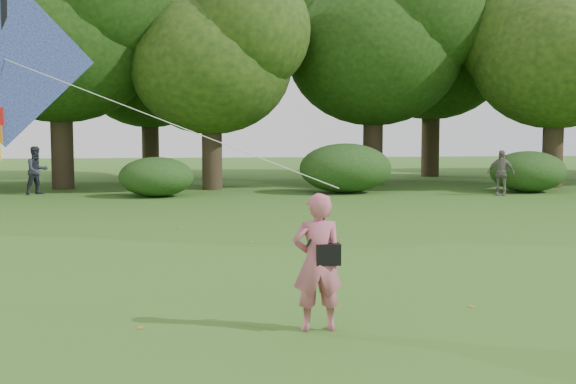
{
  "coord_description": "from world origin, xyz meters",
  "views": [
    {
      "loc": [
        -2.16,
        -8.9,
        2.49
      ],
      "look_at": [
        -0.95,
        2.0,
        1.5
      ],
      "focal_mm": 45.0,
      "sensor_mm": 36.0,
      "label": 1
    }
  ],
  "objects": [
    {
      "name": "bystander_right",
      "position": [
        8.43,
        16.24,
        0.83
      ],
      "size": [
        1.04,
        0.84,
        1.66
      ],
      "primitive_type": "imported",
      "rotation": [
        0.0,
        0.0,
        -0.53
      ],
      "color": "slate",
      "rests_on": "ground"
    },
    {
      "name": "shrub_band",
      "position": [
        -0.72,
        17.6,
        0.86
      ],
      "size": [
        39.15,
        3.22,
        1.88
      ],
      "color": "#264919",
      "rests_on": "ground"
    },
    {
      "name": "flying_kite",
      "position": [
        -5.08,
        2.02,
        3.43
      ],
      "size": [
        5.7,
        2.87,
        3.28
      ],
      "color": "#243D9D",
      "rests_on": "ground"
    },
    {
      "name": "fallen_leaves",
      "position": [
        -1.17,
        4.9,
        0.01
      ],
      "size": [
        8.69,
        12.62,
        0.01
      ],
      "color": "olive",
      "rests_on": "ground"
    },
    {
      "name": "man_kite_flyer",
      "position": [
        -0.85,
        -0.31,
        0.85
      ],
      "size": [
        0.63,
        0.43,
        1.7
      ],
      "primitive_type": "imported",
      "rotation": [
        0.0,
        0.0,
        3.17
      ],
      "color": "#C05A71",
      "rests_on": "ground"
    },
    {
      "name": "crossbody_bag",
      "position": [
        -0.73,
        -0.34,
        0.96
      ],
      "size": [
        0.43,
        0.2,
        0.69
      ],
      "color": "black",
      "rests_on": "ground"
    },
    {
      "name": "ground",
      "position": [
        0.0,
        0.0,
        0.0
      ],
      "size": [
        100.0,
        100.0,
        0.0
      ],
      "primitive_type": "plane",
      "color": "#265114",
      "rests_on": "ground"
    },
    {
      "name": "bystander_left",
      "position": [
        -8.44,
        18.48,
        0.89
      ],
      "size": [
        1.09,
        1.08,
        1.78
      ],
      "primitive_type": "imported",
      "rotation": [
        0.0,
        0.0,
        0.72
      ],
      "color": "#2A2C38",
      "rests_on": "ground"
    },
    {
      "name": "tree_line",
      "position": [
        1.67,
        22.88,
        5.6
      ],
      "size": [
        54.7,
        15.3,
        9.48
      ],
      "color": "#3A2D1E",
      "rests_on": "ground"
    }
  ]
}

